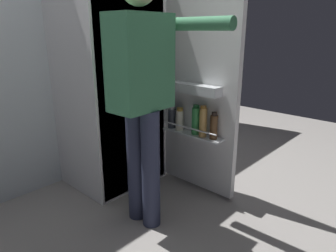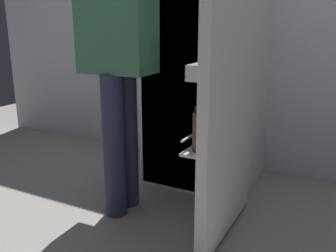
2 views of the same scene
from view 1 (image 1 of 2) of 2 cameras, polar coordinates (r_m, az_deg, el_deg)
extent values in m
plane|color=gray|center=(2.43, -1.78, -13.72)|extent=(6.40, 6.40, 0.00)
cube|color=silver|center=(2.79, -15.96, 16.22)|extent=(4.40, 0.10, 2.46)
cube|color=white|center=(2.53, -11.05, 8.73)|extent=(0.69, 0.60, 1.78)
cube|color=white|center=(2.30, -6.56, 8.08)|extent=(0.65, 0.01, 1.74)
cube|color=white|center=(2.33, -7.33, 8.69)|extent=(0.61, 0.09, 0.01)
cube|color=white|center=(2.33, 6.06, 8.51)|extent=(0.05, 0.68, 1.74)
cube|color=white|center=(2.37, 4.57, -1.51)|extent=(0.11, 0.53, 0.01)
cylinder|color=silver|center=(2.31, 3.85, -0.38)|extent=(0.01, 0.51, 0.01)
cube|color=white|center=(2.28, 4.79, 6.98)|extent=(0.10, 0.45, 0.07)
cylinder|color=brown|center=(2.24, 8.59, -0.25)|extent=(0.06, 0.06, 0.18)
cylinder|color=black|center=(2.21, 8.71, 2.26)|extent=(0.04, 0.04, 0.02)
cylinder|color=#EDE5CC|center=(2.42, 2.22, 1.05)|extent=(0.06, 0.06, 0.16)
cylinder|color=#B78933|center=(2.39, 2.25, 3.16)|extent=(0.05, 0.05, 0.02)
cylinder|color=#333842|center=(2.48, 0.73, 1.41)|extent=(0.06, 0.06, 0.15)
cylinder|color=silver|center=(2.46, 0.74, 3.41)|extent=(0.04, 0.04, 0.03)
cylinder|color=green|center=(2.32, 5.25, 0.91)|extent=(0.06, 0.06, 0.21)
cylinder|color=#195B28|center=(2.29, 5.33, 3.66)|extent=(0.04, 0.04, 0.02)
cylinder|color=tan|center=(2.27, 6.60, 0.64)|extent=(0.06, 0.06, 0.22)
cylinder|color=#996623|center=(2.24, 6.71, 3.54)|extent=(0.04, 0.04, 0.02)
cylinder|color=gold|center=(2.32, -7.45, 9.80)|extent=(0.10, 0.10, 0.08)
cylinder|color=#2D334C|center=(2.07, -6.03, -7.21)|extent=(0.12, 0.12, 0.80)
cylinder|color=#2D334C|center=(1.98, -3.27, -8.33)|extent=(0.12, 0.12, 0.80)
cube|color=#3D7F56|center=(1.84, -5.21, 11.73)|extent=(0.39, 0.23, 0.56)
cylinder|color=#3D7F56|center=(1.99, -9.12, 11.32)|extent=(0.08, 0.08, 0.53)
cylinder|color=#3D7F56|center=(1.91, 4.92, 18.60)|extent=(0.10, 0.53, 0.08)
camera|label=2|loc=(2.41, 49.88, 6.50)|focal=40.09mm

